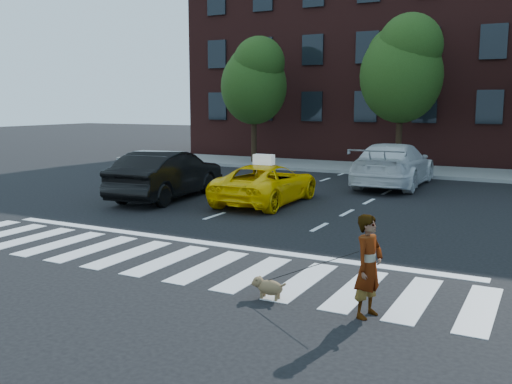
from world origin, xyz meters
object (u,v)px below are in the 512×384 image
at_px(taxi, 267,184).
at_px(dog, 268,287).
at_px(black_sedan, 167,175).
at_px(woman, 369,266).
at_px(tree_left, 254,78).
at_px(tree_mid, 402,65).
at_px(white_suv, 394,165).

height_order(taxi, dog, taxi).
height_order(black_sedan, woman, black_sedan).
distance_m(tree_left, dog, 21.02).
bearing_deg(tree_mid, black_sedan, -115.40).
bearing_deg(tree_left, tree_mid, -0.00).
bearing_deg(tree_left, black_sedan, -77.53).
bearing_deg(taxi, dog, 115.60).
bearing_deg(tree_mid, woman, -77.55).
height_order(tree_left, woman, tree_left).
xyz_separation_m(tree_mid, dog, (2.31, -18.10, -4.64)).
bearing_deg(woman, taxi, 50.20).
distance_m(taxi, dog, 9.08).
relative_size(black_sedan, woman, 3.15).
relative_size(black_sedan, white_suv, 0.86).
relative_size(tree_left, woman, 4.16).
height_order(tree_mid, woman, tree_mid).
bearing_deg(woman, black_sedan, 65.96).
xyz_separation_m(tree_left, woman, (11.49, -18.10, -3.66)).
bearing_deg(black_sedan, tree_left, -82.50).
height_order(taxi, woman, woman).
height_order(tree_left, dog, tree_left).
height_order(black_sedan, white_suv, white_suv).
xyz_separation_m(white_suv, woman, (3.13, -13.75, -0.05)).
relative_size(tree_left, dog, 10.45).
height_order(tree_left, tree_mid, tree_mid).
relative_size(tree_left, white_suv, 1.13).
bearing_deg(white_suv, taxi, 63.34).
bearing_deg(tree_mid, tree_left, 180.00).
xyz_separation_m(taxi, white_suv, (2.64, 5.65, 0.20)).
height_order(tree_mid, taxi, tree_mid).
distance_m(tree_mid, dog, 18.83).
bearing_deg(tree_mid, dog, -82.72).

